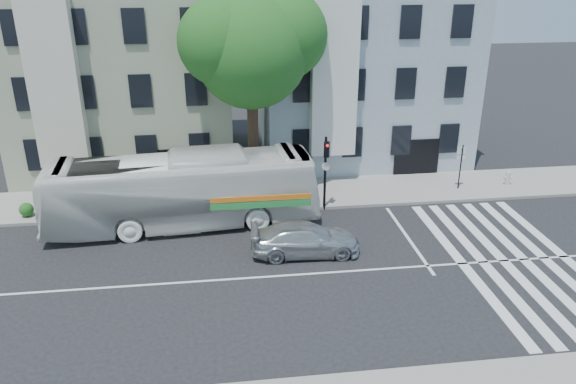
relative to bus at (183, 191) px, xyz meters
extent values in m
plane|color=black|center=(3.54, -5.20, -1.74)|extent=(120.00, 120.00, 0.00)
cube|color=gray|center=(3.54, 2.80, -1.67)|extent=(80.00, 4.00, 0.15)
cube|color=#979F85|center=(-3.46, 9.80, 3.76)|extent=(12.00, 10.00, 11.00)
cube|color=#A0B5BE|center=(10.54, 9.80, 3.76)|extent=(12.00, 10.00, 11.00)
cylinder|color=#2D2116|center=(3.54, 3.30, 0.86)|extent=(0.56, 0.56, 5.20)
sphere|color=#184B1A|center=(3.54, 3.30, 5.76)|extent=(5.60, 5.60, 5.60)
sphere|color=#184B1A|center=(5.14, 3.70, 6.46)|extent=(4.40, 4.40, 4.40)
sphere|color=#184B1A|center=(2.14, 3.00, 6.26)|extent=(4.20, 4.20, 4.20)
sphere|color=#184B1A|center=(3.84, 4.50, 7.46)|extent=(3.80, 3.80, 3.80)
sphere|color=#184B1A|center=(2.94, 3.90, 4.76)|extent=(3.40, 3.40, 3.40)
imported|color=white|center=(0.00, 0.00, 0.00)|extent=(3.82, 12.68, 3.48)
imported|color=silver|center=(5.22, -3.49, -1.07)|extent=(2.02, 4.68, 1.34)
cylinder|color=black|center=(6.86, 0.85, 0.16)|extent=(0.13, 0.13, 3.80)
cube|color=black|center=(6.86, 0.60, 1.51)|extent=(0.31, 0.28, 0.77)
sphere|color=red|center=(6.86, 0.47, 1.74)|extent=(0.14, 0.14, 0.14)
cylinder|color=white|center=(6.86, 0.70, 0.61)|extent=(0.38, 0.18, 0.40)
cylinder|color=beige|center=(17.41, 2.47, -1.26)|extent=(0.27, 0.27, 0.67)
sphere|color=beige|center=(17.41, 2.47, -0.89)|extent=(0.24, 0.24, 0.24)
cylinder|color=beige|center=(17.41, 2.47, -1.17)|extent=(0.46, 0.19, 0.16)
cylinder|color=black|center=(14.50, 2.29, -0.36)|extent=(0.07, 0.07, 2.46)
cube|color=white|center=(14.50, 2.39, 0.52)|extent=(0.44, 0.04, 0.34)
cube|color=white|center=(14.50, 2.39, 0.13)|extent=(0.44, 0.04, 0.18)
camera|label=1|loc=(1.78, -24.35, 10.01)|focal=35.00mm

